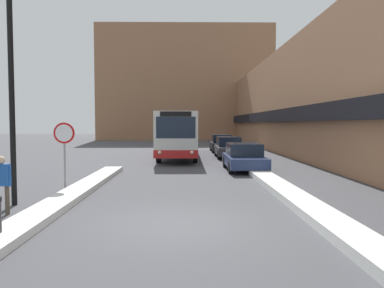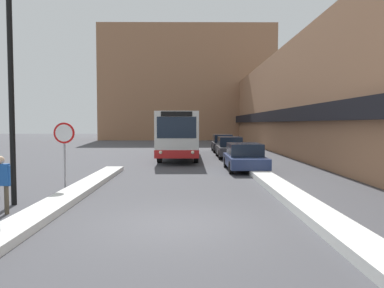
% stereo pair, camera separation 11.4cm
% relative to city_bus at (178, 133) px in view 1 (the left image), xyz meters
% --- Properties ---
extents(ground_plane, '(160.00, 160.00, 0.00)m').
position_rel_city_bus_xyz_m(ground_plane, '(0.42, -17.91, -1.74)').
color(ground_plane, '#47474C').
extents(building_row_right, '(5.50, 60.00, 8.42)m').
position_rel_city_bus_xyz_m(building_row_right, '(10.39, 6.09, 2.46)').
color(building_row_right, '#996B4C').
rests_on(building_row_right, ground_plane).
extents(building_backdrop_far, '(26.00, 8.00, 16.88)m').
position_rel_city_bus_xyz_m(building_backdrop_far, '(0.42, 31.22, 6.70)').
color(building_backdrop_far, '#996B4C').
rests_on(building_backdrop_far, ground_plane).
extents(snow_bank_left, '(0.90, 14.50, 0.20)m').
position_rel_city_bus_xyz_m(snow_bank_left, '(-3.18, -14.60, -1.64)').
color(snow_bank_left, silver).
rests_on(snow_bank_left, ground_plane).
extents(snow_bank_right, '(0.90, 13.77, 0.25)m').
position_rel_city_bus_xyz_m(snow_bank_right, '(4.02, -16.08, -1.62)').
color(snow_bank_right, silver).
rests_on(snow_bank_right, ground_plane).
extents(city_bus, '(2.56, 11.76, 3.17)m').
position_rel_city_bus_xyz_m(city_bus, '(0.00, 0.00, 0.00)').
color(city_bus, silver).
rests_on(city_bus, ground_plane).
extents(parked_car_front, '(1.93, 4.28, 1.41)m').
position_rel_city_bus_xyz_m(parked_car_front, '(3.62, -7.42, -1.03)').
color(parked_car_front, navy).
rests_on(parked_car_front, ground_plane).
extents(parked_car_middle, '(1.81, 4.37, 1.50)m').
position_rel_city_bus_xyz_m(parked_car_middle, '(3.62, -0.14, -0.99)').
color(parked_car_middle, '#38383D').
rests_on(parked_car_middle, ground_plane).
extents(parked_car_back, '(1.79, 4.21, 1.48)m').
position_rel_city_bus_xyz_m(parked_car_back, '(3.62, 5.64, -1.00)').
color(parked_car_back, black).
rests_on(parked_car_back, ground_plane).
extents(stop_sign, '(0.76, 0.08, 2.49)m').
position_rel_city_bus_xyz_m(stop_sign, '(-3.83, -13.26, 0.07)').
color(stop_sign, gray).
rests_on(stop_sign, ground_plane).
extents(street_lamp, '(1.46, 0.36, 6.70)m').
position_rel_city_bus_xyz_m(street_lamp, '(-4.30, -15.67, 2.39)').
color(street_lamp, black).
rests_on(street_lamp, ground_plane).
extents(pedestrian, '(0.51, 0.22, 1.58)m').
position_rel_city_bus_xyz_m(pedestrian, '(-4.36, -16.83, -0.79)').
color(pedestrian, brown).
rests_on(pedestrian, ground_plane).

